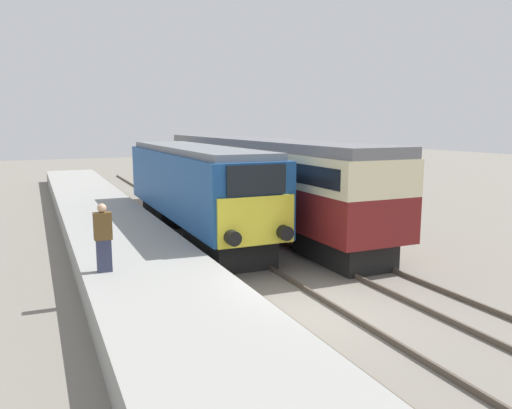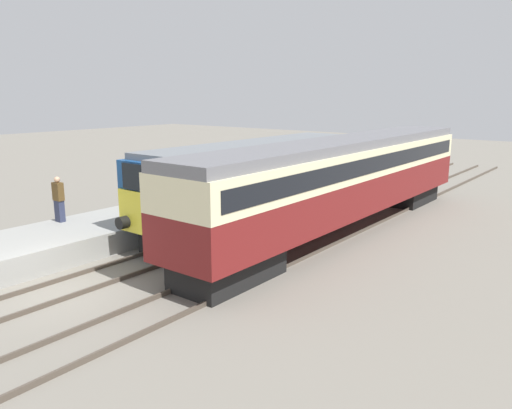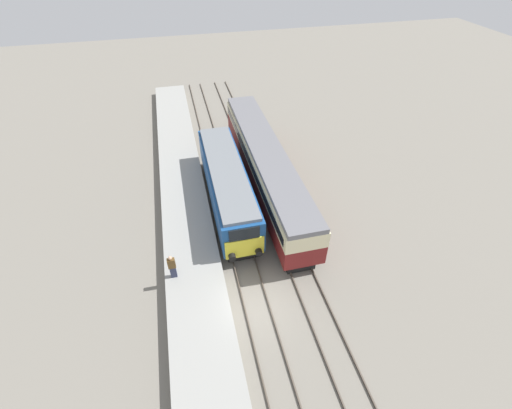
{
  "view_description": "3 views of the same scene",
  "coord_description": "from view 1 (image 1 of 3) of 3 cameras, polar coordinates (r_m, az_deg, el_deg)",
  "views": [
    {
      "loc": [
        -5.97,
        -10.11,
        4.62
      ],
      "look_at": [
        0.0,
        3.24,
        2.24
      ],
      "focal_mm": 35.0,
      "sensor_mm": 36.0,
      "label": 1
    },
    {
      "loc": [
        13.1,
        -7.36,
        5.72
      ],
      "look_at": [
        1.7,
        7.24,
        1.6
      ],
      "focal_mm": 35.0,
      "sensor_mm": 36.0,
      "label": 2
    },
    {
      "loc": [
        -2.72,
        -10.93,
        17.62
      ],
      "look_at": [
        1.7,
        7.24,
        1.6
      ],
      "focal_mm": 24.0,
      "sensor_mm": 36.0,
      "label": 3
    }
  ],
  "objects": [
    {
      "name": "platform_left",
      "position": [
        18.78,
        -15.34,
        -3.98
      ],
      "size": [
        3.5,
        50.0,
        0.86
      ],
      "color": "gray",
      "rests_on": "ground_plane"
    },
    {
      "name": "rails_near_track",
      "position": [
        16.87,
        -2.46,
        -6.4
      ],
      "size": [
        1.51,
        60.0,
        0.14
      ],
      "color": "#4C4238",
      "rests_on": "ground_plane"
    },
    {
      "name": "locomotive",
      "position": [
        20.55,
        -7.02,
        2.02
      ],
      "size": [
        2.7,
        12.8,
        3.72
      ],
      "color": "black",
      "rests_on": "ground_plane"
    },
    {
      "name": "passenger_carriage",
      "position": [
        23.25,
        -0.21,
        3.75
      ],
      "size": [
        2.75,
        19.13,
        3.93
      ],
      "color": "black",
      "rests_on": "ground_plane"
    },
    {
      "name": "person_on_platform",
      "position": [
        13.28,
        -17.06,
        -3.67
      ],
      "size": [
        0.44,
        0.26,
        1.77
      ],
      "color": "#2D334C",
      "rests_on": "platform_left"
    },
    {
      "name": "rails_far_track",
      "position": [
        18.36,
        7.5,
        -5.19
      ],
      "size": [
        1.5,
        60.0,
        0.14
      ],
      "color": "#4C4238",
      "rests_on": "ground_plane"
    },
    {
      "name": "ground_plane",
      "position": [
        12.62,
        6.16,
        -12.28
      ],
      "size": [
        120.0,
        120.0,
        0.0
      ],
      "primitive_type": "plane",
      "color": "slate"
    }
  ]
}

